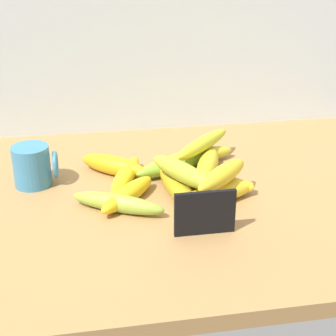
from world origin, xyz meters
TOP-DOWN VIEW (x-y plane):
  - counter_top at (0.00, 0.00)cm, footprint 110.00×76.00cm
  - back_wall at (0.00, 39.00)cm, footprint 130.00×2.00cm
  - chalkboard_sign at (1.45, -16.33)cm, footprint 11.00×1.80cm
  - coffee_mug at (-29.61, 8.88)cm, footprint 9.31×7.81cm
  - banana_0 at (-10.89, -2.61)cm, footprint 13.62×15.16cm
  - banana_1 at (0.59, 9.41)cm, footprint 19.11×11.15cm
  - banana_2 at (7.23, -0.62)cm, footprint 16.67×10.99cm
  - banana_3 at (6.57, 13.31)cm, footprint 19.16×8.56cm
  - banana_4 at (-10.47, 6.05)cm, footprint 9.97×18.67cm
  - banana_5 at (-0.67, -2.36)cm, footprint 7.29×20.04cm
  - banana_6 at (-12.63, 11.02)cm, footprint 15.85×13.50cm
  - banana_7 at (-13.15, -5.73)cm, footprint 18.45×12.17cm
  - banana_8 at (7.90, 7.67)cm, footprint 10.43×17.43cm
  - banana_9 at (6.37, -5.73)cm, footprint 18.54×9.39cm
  - banana_10 at (7.66, 12.25)cm, footprint 17.05×17.09cm
  - banana_11 at (-0.29, -2.81)cm, footprint 12.05×17.06cm
  - banana_12 at (7.47, -5.43)cm, footprint 14.31×13.99cm

SIDE VIEW (x-z plane):
  - counter_top at x=0.00cm, z-range 0.00..3.00cm
  - banana_7 at x=-13.15cm, z-range 3.00..6.56cm
  - banana_4 at x=-10.47cm, z-range 3.00..6.66cm
  - banana_0 at x=-10.89cm, z-range 3.00..6.74cm
  - banana_3 at x=6.57cm, z-range 3.00..6.75cm
  - banana_2 at x=7.23cm, z-range 3.00..6.87cm
  - banana_9 at x=6.37cm, z-range 3.00..6.98cm
  - banana_1 at x=0.59cm, z-range 3.00..7.00cm
  - banana_5 at x=-0.67cm, z-range 3.00..7.05cm
  - banana_6 at x=-12.63cm, z-range 3.00..7.34cm
  - banana_8 at x=7.90cm, z-range 3.00..7.35cm
  - chalkboard_sign at x=1.45cm, z-range 2.66..11.06cm
  - coffee_mug at x=-29.61cm, z-range 3.00..11.69cm
  - banana_10 at x=7.66cm, z-range 6.75..9.95cm
  - banana_12 at x=7.47cm, z-range 6.98..10.81cm
  - banana_11 at x=-0.29cm, z-range 7.05..10.98cm
  - back_wall at x=0.00cm, z-range 0.00..70.00cm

